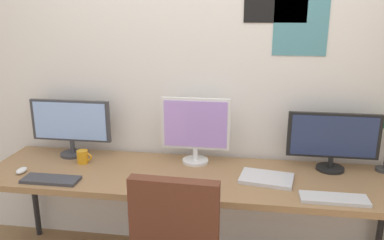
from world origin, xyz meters
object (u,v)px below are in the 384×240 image
object	(u,v)px
desk	(191,181)
coffee_mug	(83,157)
monitor_center	(196,128)
keyboard_center	(185,189)
laptop_closed	(266,178)
computer_mouse	(22,170)
keyboard_right	(334,199)
keyboard_left	(51,180)
monitor_right	(333,139)
monitor_left	(71,124)

from	to	relation	value
desk	coffee_mug	bearing A→B (deg)	173.98
monitor_center	keyboard_center	size ratio (longest dim) A/B	1.26
desk	laptop_closed	distance (m)	0.48
computer_mouse	laptop_closed	world-z (taller)	computer_mouse
desk	keyboard_right	bearing A→B (deg)	-15.31
desk	keyboard_left	size ratio (longest dim) A/B	7.66
keyboard_left	coffee_mug	size ratio (longest dim) A/B	3.32
monitor_center	keyboard_left	distance (m)	0.98
laptop_closed	keyboard_right	bearing A→B (deg)	-20.82
desk	keyboard_left	world-z (taller)	keyboard_left
laptop_closed	monitor_right	bearing A→B (deg)	38.19
coffee_mug	keyboard_center	bearing A→B (deg)	-22.09
monitor_left	keyboard_center	size ratio (longest dim) A/B	1.57
monitor_left	monitor_center	bearing A→B (deg)	-0.00
desk	computer_mouse	size ratio (longest dim) A/B	28.06
desk	computer_mouse	world-z (taller)	computer_mouse
monitor_left	keyboard_center	bearing A→B (deg)	-26.17
monitor_center	coffee_mug	size ratio (longest dim) A/B	4.39
keyboard_right	desk	bearing A→B (deg)	164.69
keyboard_left	keyboard_center	xyz separation A→B (m)	(0.84, 0.00, 0.00)
monitor_center	keyboard_right	world-z (taller)	monitor_center
desk	monitor_right	world-z (taller)	monitor_right
keyboard_left	keyboard_right	distance (m)	1.68
monitor_center	computer_mouse	world-z (taller)	monitor_center
keyboard_center	laptop_closed	distance (m)	0.52
keyboard_center	computer_mouse	distance (m)	1.10
monitor_left	computer_mouse	world-z (taller)	monitor_left
desk	laptop_closed	xyz separation A→B (m)	(0.48, -0.02, 0.06)
desk	coffee_mug	distance (m)	0.78
monitor_left	keyboard_center	world-z (taller)	monitor_left
keyboard_left	laptop_closed	distance (m)	1.34
desk	keyboard_left	bearing A→B (deg)	-164.69
desk	coffee_mug	size ratio (longest dim) A/B	25.41
monitor_left	monitor_right	bearing A→B (deg)	0.00
monitor_right	keyboard_right	xyz separation A→B (m)	(-0.06, -0.44, -0.20)
desk	laptop_closed	world-z (taller)	laptop_closed
monitor_left	laptop_closed	xyz separation A→B (m)	(1.38, -0.23, -0.22)
keyboard_right	coffee_mug	world-z (taller)	coffee_mug
keyboard_right	coffee_mug	xyz separation A→B (m)	(-1.61, 0.31, 0.04)
desk	monitor_left	xyz separation A→B (m)	(-0.90, 0.21, 0.28)
monitor_left	computer_mouse	distance (m)	0.46
monitor_right	monitor_left	bearing A→B (deg)	-180.00
keyboard_right	computer_mouse	xyz separation A→B (m)	(-1.93, 0.09, 0.01)
desk	keyboard_right	distance (m)	0.87
monitor_center	keyboard_left	bearing A→B (deg)	-152.23
monitor_right	keyboard_right	distance (m)	0.49
computer_mouse	laptop_closed	size ratio (longest dim) A/B	0.30
monitor_right	keyboard_center	xyz separation A→B (m)	(-0.90, -0.44, -0.20)
monitor_right	computer_mouse	xyz separation A→B (m)	(-1.99, -0.35, -0.20)
monitor_center	laptop_closed	distance (m)	0.58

